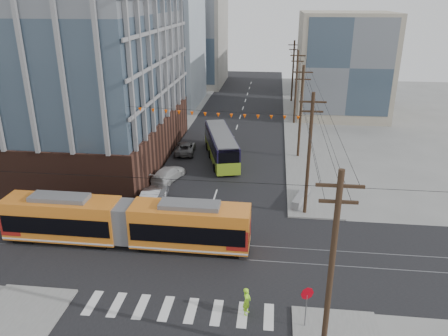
# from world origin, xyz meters

# --- Properties ---
(ground) EXTENTS (160.00, 160.00, 0.00)m
(ground) POSITION_xyz_m (0.00, 0.00, 0.00)
(ground) COLOR slate
(office_building) EXTENTS (30.00, 25.00, 28.60)m
(office_building) POSITION_xyz_m (-22.00, 23.00, 14.30)
(office_building) COLOR #381E16
(office_building) RESTS_ON ground
(bg_bldg_nw_near) EXTENTS (18.00, 16.00, 18.00)m
(bg_bldg_nw_near) POSITION_xyz_m (-17.00, 52.00, 9.00)
(bg_bldg_nw_near) COLOR #8C99A5
(bg_bldg_nw_near) RESTS_ON ground
(bg_bldg_ne_near) EXTENTS (14.00, 14.00, 16.00)m
(bg_bldg_ne_near) POSITION_xyz_m (16.00, 48.00, 8.00)
(bg_bldg_ne_near) COLOR gray
(bg_bldg_ne_near) RESTS_ON ground
(bg_bldg_nw_far) EXTENTS (16.00, 18.00, 20.00)m
(bg_bldg_nw_far) POSITION_xyz_m (-14.00, 72.00, 10.00)
(bg_bldg_nw_far) COLOR gray
(bg_bldg_nw_far) RESTS_ON ground
(bg_bldg_ne_far) EXTENTS (16.00, 16.00, 14.00)m
(bg_bldg_ne_far) POSITION_xyz_m (18.00, 68.00, 7.00)
(bg_bldg_ne_far) COLOR #8C99A5
(bg_bldg_ne_far) RESTS_ON ground
(utility_pole_near) EXTENTS (0.30, 0.30, 11.00)m
(utility_pole_near) POSITION_xyz_m (8.50, -6.00, 5.50)
(utility_pole_near) COLOR black
(utility_pole_near) RESTS_ON ground
(utility_pole_far) EXTENTS (0.30, 0.30, 11.00)m
(utility_pole_far) POSITION_xyz_m (8.50, 56.00, 5.50)
(utility_pole_far) COLOR black
(utility_pole_far) RESTS_ON ground
(streetcar) EXTENTS (19.34, 2.89, 3.72)m
(streetcar) POSITION_xyz_m (-5.71, 4.24, 1.86)
(streetcar) COLOR orange
(streetcar) RESTS_ON ground
(city_bus) EXTENTS (5.62, 12.26, 3.40)m
(city_bus) POSITION_xyz_m (-0.68, 24.17, 1.70)
(city_bus) COLOR black
(city_bus) RESTS_ON ground
(parked_car_silver) EXTENTS (1.80, 4.94, 1.62)m
(parked_car_silver) POSITION_xyz_m (-5.48, 11.33, 0.81)
(parked_car_silver) COLOR #ACAEB2
(parked_car_silver) RESTS_ON ground
(parked_car_white) EXTENTS (3.33, 5.31, 1.43)m
(parked_car_white) POSITION_xyz_m (-5.43, 17.21, 0.72)
(parked_car_white) COLOR silver
(parked_car_white) RESTS_ON ground
(parked_car_grey) EXTENTS (2.82, 5.23, 1.39)m
(parked_car_grey) POSITION_xyz_m (-5.36, 25.81, 0.70)
(parked_car_grey) COLOR #585858
(parked_car_grey) RESTS_ON ground
(pedestrian) EXTENTS (0.59, 0.76, 1.84)m
(pedestrian) POSITION_xyz_m (4.23, -2.86, 0.92)
(pedestrian) COLOR #A7FF28
(pedestrian) RESTS_ON ground
(stop_sign) EXTENTS (1.06, 1.06, 2.64)m
(stop_sign) POSITION_xyz_m (7.70, -3.67, 1.32)
(stop_sign) COLOR #A0000C
(stop_sign) RESTS_ON ground
(jersey_barrier) EXTENTS (2.29, 4.56, 0.89)m
(jersey_barrier) POSITION_xyz_m (8.30, 13.43, 0.45)
(jersey_barrier) COLOR slate
(jersey_barrier) RESTS_ON ground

